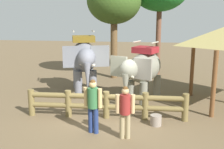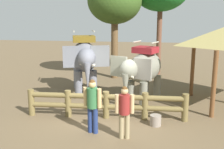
% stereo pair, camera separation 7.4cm
% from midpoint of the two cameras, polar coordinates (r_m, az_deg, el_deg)
% --- Properties ---
extents(ground_plane, '(60.00, 60.00, 0.00)m').
position_cam_midpoint_polar(ground_plane, '(10.58, -1.53, -9.25)').
color(ground_plane, brown).
extents(log_fence, '(6.13, 0.55, 1.05)m').
position_cam_midpoint_polar(log_fence, '(10.50, -1.41, -5.92)').
color(log_fence, brown).
rests_on(log_fence, ground).
extents(elephant_near_left, '(2.56, 3.73, 3.13)m').
position_cam_midpoint_polar(elephant_near_left, '(13.69, -5.93, 3.31)').
color(elephant_near_left, slate).
rests_on(elephant_near_left, ground).
extents(elephant_center, '(2.39, 3.26, 2.75)m').
position_cam_midpoint_polar(elephant_center, '(12.10, 6.23, 1.08)').
color(elephant_center, gray).
rests_on(elephant_center, ground).
extents(tourist_woman_in_black, '(0.63, 0.43, 1.84)m').
position_cam_midpoint_polar(tourist_woman_in_black, '(9.10, -4.19, -5.80)').
color(tourist_woman_in_black, navy).
rests_on(tourist_woman_in_black, ground).
extents(tourist_man_in_blue, '(0.61, 0.37, 1.73)m').
position_cam_midpoint_polar(tourist_man_in_blue, '(8.70, 2.49, -7.09)').
color(tourist_man_in_blue, '#98875E').
rests_on(tourist_man_in_blue, ground).
extents(tree_back_center, '(3.24, 3.24, 6.07)m').
position_cam_midpoint_polar(tree_back_center, '(16.88, 0.29, 14.85)').
color(tree_back_center, brown).
rests_on(tree_back_center, ground).
extents(feed_bucket, '(0.40, 0.40, 0.39)m').
position_cam_midpoint_polar(feed_bucket, '(10.08, 8.86, -9.35)').
color(feed_bucket, gray).
rests_on(feed_bucket, ground).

